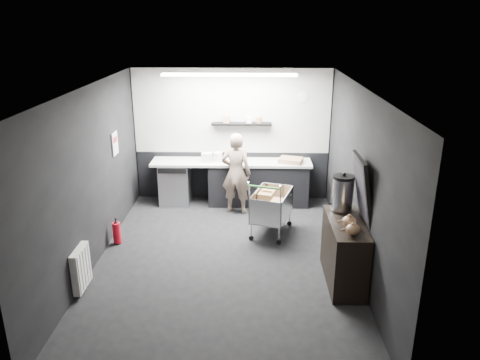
{
  "coord_description": "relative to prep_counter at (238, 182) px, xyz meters",
  "views": [
    {
      "loc": [
        0.42,
        -6.54,
        3.65
      ],
      "look_at": [
        0.23,
        0.4,
        1.21
      ],
      "focal_mm": 35.0,
      "sensor_mm": 36.0,
      "label": 1
    }
  ],
  "objects": [
    {
      "name": "ceiling",
      "position": [
        -0.14,
        -2.42,
        2.24
      ],
      "size": [
        5.5,
        5.5,
        0.0
      ],
      "primitive_type": "plane",
      "rotation": [
        3.14,
        0.0,
        0.0
      ],
      "color": "white",
      "rests_on": "wall_back"
    },
    {
      "name": "shopping_cart",
      "position": [
        0.63,
        -1.39,
        0.04
      ],
      "size": [
        0.83,
        1.11,
        1.05
      ],
      "color": "silver",
      "rests_on": "floor"
    },
    {
      "name": "poster",
      "position": [
        -2.12,
        -1.12,
        1.09
      ],
      "size": [
        0.02,
        0.3,
        0.4
      ],
      "primitive_type": "cube",
      "color": "silver",
      "rests_on": "wall_left"
    },
    {
      "name": "floor",
      "position": [
        -0.14,
        -2.42,
        -0.46
      ],
      "size": [
        5.5,
        5.5,
        0.0
      ],
      "primitive_type": "plane",
      "color": "black",
      "rests_on": "ground"
    },
    {
      "name": "kitchen_wall_panel",
      "position": [
        -0.14,
        0.31,
        1.39
      ],
      "size": [
        3.95,
        0.02,
        1.7
      ],
      "primitive_type": "cube",
      "color": "#B1B2AD",
      "rests_on": "wall_back"
    },
    {
      "name": "white_container",
      "position": [
        -0.62,
        -0.05,
        0.53
      ],
      "size": [
        0.21,
        0.17,
        0.18
      ],
      "primitive_type": "cube",
      "rotation": [
        0.0,
        0.0,
        -0.03
      ],
      "color": "silver",
      "rests_on": "prep_counter"
    },
    {
      "name": "fire_extinguisher",
      "position": [
        -1.99,
        -1.88,
        -0.24
      ],
      "size": [
        0.14,
        0.14,
        0.45
      ],
      "color": "red",
      "rests_on": "floor"
    },
    {
      "name": "wall_right",
      "position": [
        1.86,
        -2.42,
        0.89
      ],
      "size": [
        0.0,
        5.5,
        5.5
      ],
      "primitive_type": "plane",
      "rotation": [
        1.57,
        0.0,
        -1.57
      ],
      "color": "black",
      "rests_on": "floor"
    },
    {
      "name": "dado_panel",
      "position": [
        -0.14,
        0.31,
        0.04
      ],
      "size": [
        3.95,
        0.02,
        1.0
      ],
      "primitive_type": "cube",
      "color": "black",
      "rests_on": "wall_back"
    },
    {
      "name": "poster_red_band",
      "position": [
        -2.11,
        -1.12,
        1.16
      ],
      "size": [
        0.02,
        0.22,
        0.1
      ],
      "primitive_type": "cube",
      "color": "red",
      "rests_on": "poster"
    },
    {
      "name": "floating_shelf",
      "position": [
        0.06,
        0.2,
        1.16
      ],
      "size": [
        1.2,
        0.22,
        0.04
      ],
      "primitive_type": "cube",
      "color": "black",
      "rests_on": "wall_back"
    },
    {
      "name": "wall_clock",
      "position": [
        1.26,
        0.3,
        1.69
      ],
      "size": [
        0.2,
        0.03,
        0.2
      ],
      "primitive_type": "cylinder",
      "rotation": [
        1.57,
        0.0,
        0.0
      ],
      "color": "silver",
      "rests_on": "wall_back"
    },
    {
      "name": "wall_left",
      "position": [
        -2.14,
        -2.42,
        0.89
      ],
      "size": [
        0.0,
        5.5,
        5.5
      ],
      "primitive_type": "plane",
      "rotation": [
        1.57,
        0.0,
        1.57
      ],
      "color": "black",
      "rests_on": "floor"
    },
    {
      "name": "cardboard_box",
      "position": [
        1.05,
        -0.05,
        0.49
      ],
      "size": [
        0.53,
        0.45,
        0.09
      ],
      "primitive_type": "cube",
      "rotation": [
        0.0,
        0.0,
        -0.29
      ],
      "color": "#936F4E",
      "rests_on": "prep_counter"
    },
    {
      "name": "prep_counter",
      "position": [
        0.0,
        0.0,
        0.0
      ],
      "size": [
        3.2,
        0.61,
        0.9
      ],
      "color": "black",
      "rests_on": "floor"
    },
    {
      "name": "wall_front",
      "position": [
        -0.14,
        -5.17,
        0.89
      ],
      "size": [
        5.5,
        0.0,
        5.5
      ],
      "primitive_type": "plane",
      "rotation": [
        -1.57,
        0.0,
        0.0
      ],
      "color": "black",
      "rests_on": "floor"
    },
    {
      "name": "pink_tub",
      "position": [
        -0.4,
        0.0,
        0.53
      ],
      "size": [
        0.18,
        0.18,
        0.18
      ],
      "primitive_type": "cylinder",
      "color": "silver",
      "rests_on": "prep_counter"
    },
    {
      "name": "person",
      "position": [
        -0.02,
        -0.45,
        0.34
      ],
      "size": [
        0.64,
        0.49,
        1.59
      ],
      "primitive_type": "imported",
      "rotation": [
        0.0,
        0.0,
        2.95
      ],
      "color": "#BAA893",
      "rests_on": "floor"
    },
    {
      "name": "ceiling_strip",
      "position": [
        -0.14,
        -0.57,
        2.21
      ],
      "size": [
        2.4,
        0.2,
        0.04
      ],
      "primitive_type": "cube",
      "color": "white",
      "rests_on": "ceiling"
    },
    {
      "name": "wall_back",
      "position": [
        -0.14,
        0.33,
        0.89
      ],
      "size": [
        5.5,
        0.0,
        5.5
      ],
      "primitive_type": "plane",
      "rotation": [
        1.57,
        0.0,
        0.0
      ],
      "color": "black",
      "rests_on": "floor"
    },
    {
      "name": "radiator",
      "position": [
        -2.08,
        -3.32,
        -0.11
      ],
      "size": [
        0.1,
        0.5,
        0.6
      ],
      "primitive_type": "cube",
      "color": "silver",
      "rests_on": "wall_left"
    },
    {
      "name": "sideboard",
      "position": [
        1.62,
        -2.93,
        0.14
      ],
      "size": [
        0.53,
        1.25,
        1.87
      ],
      "color": "black",
      "rests_on": "floor"
    }
  ]
}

